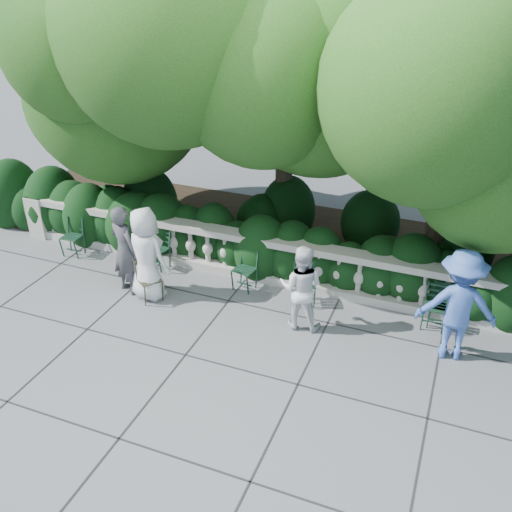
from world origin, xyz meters
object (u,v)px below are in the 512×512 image
at_px(chair_b, 155,270).
at_px(chair_weathered, 154,303).
at_px(chair_c, 241,292).
at_px(chair_d, 431,332).
at_px(chair_a, 71,258).
at_px(person_businessman, 147,254).
at_px(person_woman_grey, 125,250).
at_px(person_casual_man, 301,287).
at_px(person_older_blue, 458,306).
at_px(chair_f, 437,330).
at_px(chair_e, 304,307).

relative_size(chair_b, chair_weathered, 1.00).
bearing_deg(chair_c, chair_d, 9.61).
relative_size(chair_a, person_businessman, 0.45).
bearing_deg(chair_c, person_businessman, -144.85).
bearing_deg(chair_b, person_woman_grey, -83.57).
distance_m(chair_a, person_casual_man, 5.60).
bearing_deg(chair_weathered, person_older_blue, -48.61).
xyz_separation_m(chair_a, chair_d, (7.77, 0.10, 0.00)).
bearing_deg(chair_b, chair_f, 10.57).
bearing_deg(chair_a, person_woman_grey, -23.54).
bearing_deg(chair_d, person_casual_man, -163.79).
height_order(chair_c, person_casual_man, person_casual_man).
xyz_separation_m(chair_f, person_woman_grey, (-5.91, -0.88, 0.92)).
distance_m(person_businessman, person_woman_grey, 0.51).
xyz_separation_m(person_woman_grey, person_older_blue, (6.16, 0.25, 0.07)).
height_order(chair_weathered, person_casual_man, person_casual_man).
xyz_separation_m(chair_a, chair_weathered, (2.66, -0.91, 0.00)).
bearing_deg(person_woman_grey, chair_weathered, -177.65).
bearing_deg(chair_a, chair_d, -3.54).
distance_m(chair_a, person_businessman, 2.73).
height_order(chair_f, person_businessman, person_businessman).
relative_size(chair_d, chair_weathered, 1.00).
relative_size(chair_c, chair_e, 1.00).
xyz_separation_m(chair_b, person_businessman, (0.44, -0.91, 0.94)).
bearing_deg(chair_weathered, person_casual_man, -46.74).
bearing_deg(person_older_blue, chair_weathered, -4.38).
relative_size(person_businessman, person_older_blue, 0.95).
bearing_deg(person_woman_grey, person_businessman, -163.09).
distance_m(chair_f, person_casual_man, 2.61).
distance_m(chair_d, person_older_blue, 1.18).
distance_m(chair_c, person_older_blue, 4.20).
bearing_deg(person_businessman, chair_f, -156.51).
height_order(chair_e, chair_f, same).
height_order(chair_d, person_businessman, person_businessman).
height_order(chair_a, chair_f, same).
relative_size(chair_e, person_casual_man, 0.52).
bearing_deg(person_businessman, person_older_blue, -163.32).
bearing_deg(chair_b, person_older_blue, 4.59).
bearing_deg(person_woman_grey, chair_f, -151.29).
distance_m(chair_a, chair_c, 4.07).
relative_size(person_businessman, person_casual_man, 1.16).
height_order(chair_c, person_older_blue, person_older_blue).
bearing_deg(chair_weathered, chair_d, -42.31).
relative_size(chair_weathered, person_older_blue, 0.42).
xyz_separation_m(chair_e, person_businessman, (-2.95, -0.73, 0.94)).
bearing_deg(person_businessman, chair_weathered, 148.46).
bearing_deg(person_older_blue, chair_c, -16.48).
relative_size(chair_b, person_older_blue, 0.42).
xyz_separation_m(chair_d, chair_f, (0.10, 0.10, 0.00)).
distance_m(chair_weathered, person_casual_man, 2.98).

